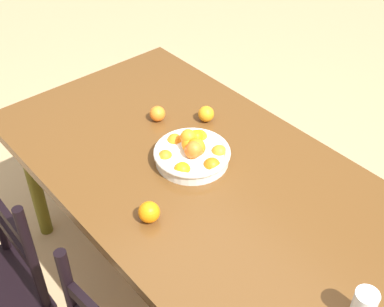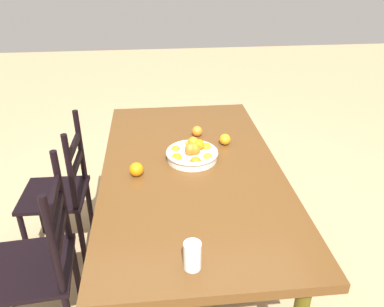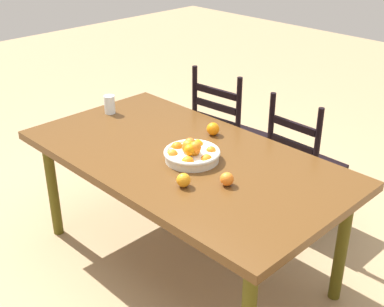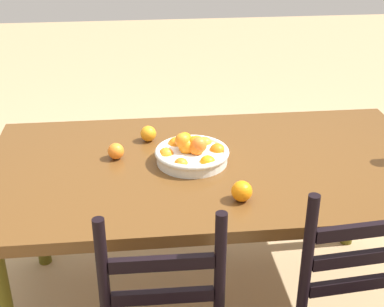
% 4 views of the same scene
% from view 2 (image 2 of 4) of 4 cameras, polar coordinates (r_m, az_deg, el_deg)
% --- Properties ---
extents(ground_plane, '(12.00, 12.00, 0.00)m').
position_cam_2_polar(ground_plane, '(2.69, -0.08, -15.82)').
color(ground_plane, tan).
extents(dining_table, '(1.87, 1.01, 0.75)m').
position_cam_2_polar(dining_table, '(2.26, -0.10, -3.42)').
color(dining_table, '#583617').
rests_on(dining_table, ground).
extents(chair_near_window, '(0.41, 0.41, 0.95)m').
position_cam_2_polar(chair_near_window, '(2.67, -18.80, -5.66)').
color(chair_near_window, black).
rests_on(chair_near_window, ground).
extents(chair_by_cabinet, '(0.48, 0.48, 0.99)m').
position_cam_2_polar(chair_by_cabinet, '(2.16, -21.86, -14.86)').
color(chair_by_cabinet, black).
rests_on(chair_by_cabinet, ground).
extents(fruit_bowl, '(0.31, 0.31, 0.13)m').
position_cam_2_polar(fruit_bowl, '(2.28, 0.06, 0.07)').
color(fruit_bowl, silver).
rests_on(fruit_bowl, dining_table).
extents(orange_loose_0, '(0.07, 0.07, 0.07)m').
position_cam_2_polar(orange_loose_0, '(2.47, 4.88, 2.08)').
color(orange_loose_0, orange).
rests_on(orange_loose_0, dining_table).
extents(orange_loose_1, '(0.07, 0.07, 0.07)m').
position_cam_2_polar(orange_loose_1, '(2.57, 0.76, 3.30)').
color(orange_loose_1, orange).
rests_on(orange_loose_1, dining_table).
extents(orange_loose_2, '(0.08, 0.08, 0.08)m').
position_cam_2_polar(orange_loose_2, '(2.15, -8.19, -2.33)').
color(orange_loose_2, orange).
rests_on(orange_loose_2, dining_table).
extents(drinking_glass, '(0.07, 0.07, 0.12)m').
position_cam_2_polar(drinking_glass, '(1.56, 0.06, -14.81)').
color(drinking_glass, silver).
rests_on(drinking_glass, dining_table).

